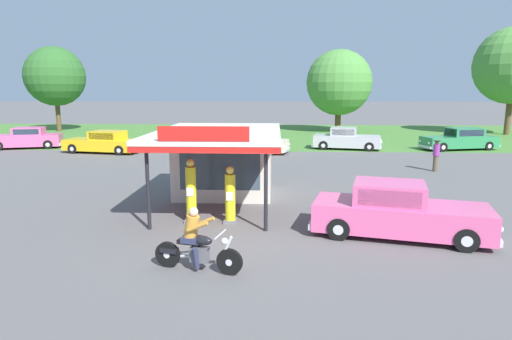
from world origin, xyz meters
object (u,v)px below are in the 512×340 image
(gas_pump_offside, at_px, (230,197))
(parked_car_back_row_far_left, at_px, (27,139))
(motorcycle_with_rider, at_px, (196,245))
(bystander_admiring_sedan, at_px, (436,155))
(parked_car_back_row_far_right, at_px, (248,143))
(gas_pump_nearside, at_px, (191,193))
(parked_car_back_row_centre, at_px, (104,143))
(bystander_chatting_near_pumps, at_px, (186,156))
(parked_car_back_row_centre_right, at_px, (460,140))
(featured_classic_sedan, at_px, (398,213))
(bystander_leaning_by_kiosk, at_px, (190,162))
(parked_car_second_row_spare, at_px, (346,139))

(gas_pump_offside, distance_m, parked_car_back_row_far_left, 24.69)
(motorcycle_with_rider, relative_size, bystander_admiring_sedan, 1.32)
(parked_car_back_row_far_left, relative_size, parked_car_back_row_far_right, 0.92)
(parked_car_back_row_far_right, bearing_deg, gas_pump_nearside, -92.98)
(motorcycle_with_rider, height_order, parked_car_back_row_far_right, motorcycle_with_rider)
(parked_car_back_row_centre, bearing_deg, bystander_admiring_sedan, -16.68)
(bystander_chatting_near_pumps, bearing_deg, gas_pump_nearside, -77.37)
(motorcycle_with_rider, xyz_separation_m, parked_car_back_row_centre_right, (15.33, 22.30, 0.07))
(parked_car_back_row_far_left, height_order, parked_car_back_row_centre, parked_car_back_row_far_left)
(featured_classic_sedan, bearing_deg, bystander_leaning_by_kiosk, 133.24)
(parked_car_back_row_far_left, bearing_deg, gas_pump_nearside, -48.44)
(gas_pump_nearside, xyz_separation_m, bystander_admiring_sedan, (11.32, 9.59, -0.07))
(gas_pump_offside, distance_m, bystander_chatting_near_pumps, 9.73)
(parked_car_back_row_centre_right, bearing_deg, bystander_chatting_near_pumps, -153.06)
(parked_car_back_row_far_left, height_order, bystander_chatting_near_pumps, bystander_chatting_near_pumps)
(motorcycle_with_rider, bearing_deg, parked_car_back_row_far_left, 127.50)
(motorcycle_with_rider, height_order, parked_car_back_row_centre_right, parked_car_back_row_centre_right)
(motorcycle_with_rider, distance_m, parked_car_back_row_far_right, 20.11)
(parked_car_second_row_spare, distance_m, bystander_admiring_sedan, 9.37)
(parked_car_back_row_far_left, bearing_deg, featured_classic_sedan, -40.49)
(parked_car_back_row_far_left, height_order, bystander_leaning_by_kiosk, parked_car_back_row_far_left)
(parked_car_second_row_spare, height_order, bystander_chatting_near_pumps, parked_car_second_row_spare)
(parked_car_back_row_centre_right, xyz_separation_m, bystander_admiring_sedan, (-4.88, -8.82, 0.18))
(gas_pump_offside, height_order, parked_car_second_row_spare, gas_pump_offside)
(motorcycle_with_rider, bearing_deg, parked_car_back_row_centre, 117.01)
(featured_classic_sedan, distance_m, parked_car_back_row_far_right, 18.20)
(gas_pump_nearside, xyz_separation_m, featured_classic_sedan, (6.39, -1.13, -0.25))
(gas_pump_nearside, height_order, parked_car_back_row_centre, gas_pump_nearside)
(motorcycle_with_rider, xyz_separation_m, parked_car_back_row_far_left, (-16.66, 21.72, 0.06))
(gas_pump_offside, bearing_deg, parked_car_second_row_spare, 70.01)
(parked_car_back_row_centre_right, bearing_deg, parked_car_back_row_far_left, -178.95)
(bystander_admiring_sedan, distance_m, bystander_leaning_by_kiosk, 13.00)
(bystander_admiring_sedan, relative_size, bystander_leaning_by_kiosk, 1.10)
(gas_pump_nearside, height_order, bystander_chatting_near_pumps, gas_pump_nearside)
(motorcycle_with_rider, bearing_deg, gas_pump_nearside, 102.46)
(parked_car_back_row_far_right, bearing_deg, parked_car_back_row_centre_right, 8.13)
(gas_pump_nearside, bearing_deg, featured_classic_sedan, -9.99)
(parked_car_back_row_far_left, xyz_separation_m, parked_car_back_row_centre, (6.67, -2.10, -0.02))
(motorcycle_with_rider, distance_m, bystander_leaning_by_kiosk, 11.36)
(parked_car_second_row_spare, distance_m, parked_car_back_row_centre, 17.29)
(motorcycle_with_rider, xyz_separation_m, bystander_admiring_sedan, (10.46, 13.48, 0.25))
(parked_car_back_row_centre, distance_m, bystander_leaning_by_kiosk, 11.45)
(motorcycle_with_rider, relative_size, parked_car_back_row_centre, 0.39)
(motorcycle_with_rider, bearing_deg, gas_pump_offside, 83.78)
(bystander_admiring_sedan, bearing_deg, parked_car_back_row_far_left, 163.12)
(parked_car_back_row_centre_right, bearing_deg, motorcycle_with_rider, -124.51)
(gas_pump_nearside, height_order, parked_car_back_row_centre_right, gas_pump_nearside)
(parked_car_second_row_spare, bearing_deg, parked_car_back_row_far_right, -163.40)
(parked_car_back_row_far_left, bearing_deg, bystander_leaning_by_kiosk, -36.47)
(gas_pump_nearside, bearing_deg, bystander_chatting_near_pumps, 102.63)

